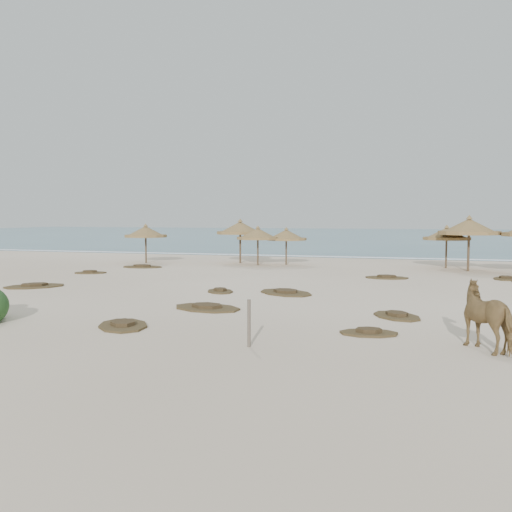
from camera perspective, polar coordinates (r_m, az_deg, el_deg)
name	(u,v)px	position (r m, az deg, el deg)	size (l,w,h in m)	color
ground	(231,313)	(18.28, -2.54, -5.71)	(160.00, 160.00, 0.00)	beige
ocean	(391,236)	(92.21, 13.35, 1.98)	(200.00, 100.00, 0.01)	#255670
foam_line	(347,257)	(43.50, 9.06, -0.11)	(70.00, 0.60, 0.01)	white
palapa_0	(146,232)	(38.14, -10.97, 2.34)	(3.04, 3.04, 2.61)	brown
palapa_1	(240,229)	(37.44, -1.59, 2.75)	(3.44, 3.44, 2.92)	brown
palapa_2	(286,235)	(36.06, 3.04, 2.06)	(2.58, 2.58, 2.40)	brown
palapa_3	(258,234)	(35.72, 0.18, 2.17)	(2.82, 2.82, 2.50)	brown
palapa_4	(469,228)	(33.98, 20.53, 2.68)	(3.65, 3.65, 3.16)	brown
palapa_5	(447,234)	(35.55, 18.52, 2.06)	(3.62, 3.62, 2.58)	brown
horse	(491,316)	(14.21, 22.46, -5.60)	(0.85, 1.86, 1.57)	#997845
fence_post_near	(249,323)	(13.52, -0.71, -6.73)	(0.08, 0.08, 1.13)	brown
scrub_1	(34,286)	(26.67, -21.28, -2.79)	(2.96, 2.99, 0.16)	#4D3F22
scrub_2	(220,291)	(23.24, -3.60, -3.50)	(1.67, 1.86, 0.16)	#4D3F22
scrub_3	(286,292)	(22.79, 2.98, -3.64)	(3.06, 2.91, 0.16)	#4D3F22
scrub_4	(397,315)	(18.02, 13.90, -5.80)	(2.06, 2.22, 0.16)	#4D3F22
scrub_6	(142,267)	(35.02, -11.30, -1.04)	(2.58, 1.79, 0.16)	#4D3F22
scrub_7	(387,277)	(29.05, 12.93, -2.09)	(2.17, 1.43, 0.16)	#4D3F22
scrub_8	(90,272)	(32.07, -16.25, -1.58)	(2.02, 1.66, 0.16)	#4D3F22
scrub_9	(207,307)	(19.11, -4.93, -5.13)	(2.86, 2.28, 0.16)	#4D3F22
scrub_10	(506,278)	(30.41, 23.71, -2.05)	(1.49, 1.96, 0.16)	#4D3F22
scrub_11	(123,325)	(16.44, -13.15, -6.72)	(2.27, 2.47, 0.16)	#4D3F22
scrub_12	(369,332)	(15.29, 11.22, -7.50)	(1.68, 1.23, 0.16)	#4D3F22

